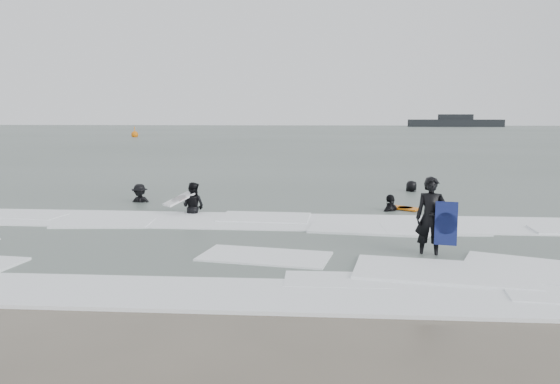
# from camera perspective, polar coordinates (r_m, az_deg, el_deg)

# --- Properties ---
(ground) EXTENTS (320.00, 320.00, 0.00)m
(ground) POSITION_cam_1_polar(r_m,az_deg,el_deg) (10.46, -2.49, -9.83)
(ground) COLOR brown
(ground) RESTS_ON ground
(sea) EXTENTS (320.00, 320.00, 0.00)m
(sea) POSITION_cam_1_polar(r_m,az_deg,el_deg) (89.93, 4.31, 6.01)
(sea) COLOR #47544C
(sea) RESTS_ON ground
(surfer_centre) EXTENTS (0.75, 0.56, 1.87)m
(surfer_centre) POSITION_cam_1_polar(r_m,az_deg,el_deg) (12.95, 15.33, -6.60)
(surfer_centre) COLOR black
(surfer_centre) RESTS_ON ground
(surfer_wading) EXTENTS (0.95, 0.86, 1.62)m
(surfer_wading) POSITION_cam_1_polar(r_m,az_deg,el_deg) (17.91, -9.03, -2.38)
(surfer_wading) COLOR black
(surfer_wading) RESTS_ON ground
(surfer_breaker) EXTENTS (1.04, 0.62, 1.58)m
(surfer_breaker) POSITION_cam_1_polar(r_m,az_deg,el_deg) (20.50, -14.42, -1.22)
(surfer_breaker) COLOR black
(surfer_breaker) RESTS_ON ground
(surfer_right_near) EXTENTS (1.01, 1.05, 1.75)m
(surfer_right_near) POSITION_cam_1_polar(r_m,az_deg,el_deg) (18.55, 11.48, -2.08)
(surfer_right_near) COLOR black
(surfer_right_near) RESTS_ON ground
(surfer_right_far) EXTENTS (0.96, 0.93, 1.66)m
(surfer_right_far) POSITION_cam_1_polar(r_m,az_deg,el_deg) (23.35, 13.57, -0.08)
(surfer_right_far) COLOR black
(surfer_right_far) RESTS_ON ground
(surf_foam) EXTENTS (30.03, 9.06, 0.09)m
(surf_foam) POSITION_cam_1_polar(r_m,az_deg,el_deg) (13.99, -0.48, -5.04)
(surf_foam) COLOR white
(surf_foam) RESTS_ON ground
(bodyboards) EXTENTS (8.37, 6.93, 1.25)m
(bodyboards) POSITION_cam_1_polar(r_m,az_deg,el_deg) (16.02, 5.43, -1.73)
(bodyboards) COLOR #0F1749
(bodyboards) RESTS_ON ground
(buoy) EXTENTS (1.00, 1.00, 1.65)m
(buoy) POSITION_cam_1_polar(r_m,az_deg,el_deg) (82.35, -14.94, 5.82)
(buoy) COLOR #D06109
(buoy) RESTS_ON ground
(vessel_horizon) EXTENTS (24.99, 4.46, 3.39)m
(vessel_horizon) POSITION_cam_1_polar(r_m,az_deg,el_deg) (157.43, 17.85, 6.95)
(vessel_horizon) COLOR black
(vessel_horizon) RESTS_ON ground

